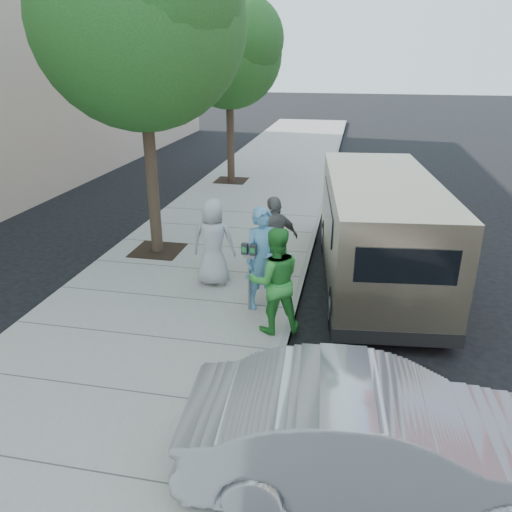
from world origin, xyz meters
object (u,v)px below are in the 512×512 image
at_px(tree_near, 141,12).
at_px(tree_far, 230,49).
at_px(person_officer, 263,259).
at_px(person_gray_shirt, 213,242).
at_px(person_green_shirt, 275,281).
at_px(person_striped_polo, 275,241).
at_px(sedan, 375,438).
at_px(van, 378,229).
at_px(parking_meter, 249,263).

relative_size(tree_near, tree_far, 1.16).
distance_m(tree_near, person_officer, 5.89).
bearing_deg(person_gray_shirt, person_officer, 142.91).
height_order(tree_near, person_green_shirt, tree_near).
relative_size(person_green_shirt, person_striped_polo, 1.00).
bearing_deg(tree_far, person_officer, -72.83).
distance_m(person_gray_shirt, person_striped_polo, 1.28).
distance_m(tree_far, sedan, 15.41).
bearing_deg(person_gray_shirt, person_green_shirt, 130.89).
relative_size(sedan, person_gray_shirt, 2.34).
distance_m(van, sedan, 5.86).
bearing_deg(tree_near, person_green_shirt, -43.18).
height_order(tree_near, van, tree_near).
distance_m(sedan, person_green_shirt, 3.53).
xyz_separation_m(tree_far, van, (5.24, -8.09, -3.64)).
height_order(van, person_gray_shirt, van).
bearing_deg(person_gray_shirt, tree_far, -80.68).
height_order(tree_far, van, tree_far).
relative_size(person_green_shirt, person_gray_shirt, 1.03).
height_order(person_officer, person_striped_polo, person_officer).
bearing_deg(parking_meter, sedan, -53.67).
distance_m(van, person_officer, 2.88).
distance_m(van, person_green_shirt, 3.28).
height_order(person_gray_shirt, person_striped_polo, person_striped_polo).
distance_m(parking_meter, sedan, 4.38).
height_order(tree_far, parking_meter, tree_far).
bearing_deg(tree_near, person_striped_polo, -22.62).
bearing_deg(person_striped_polo, person_officer, 46.03).
distance_m(parking_meter, van, 3.17).
bearing_deg(person_officer, van, 11.69).
distance_m(tree_near, person_gray_shirt, 5.08).
xyz_separation_m(tree_near, person_officer, (3.09, -2.40, -4.40)).
bearing_deg(person_striped_polo, sedan, 69.89).
bearing_deg(parking_meter, person_gray_shirt, 138.79).
height_order(tree_far, sedan, tree_far).
distance_m(tree_far, person_green_shirt, 11.99).
bearing_deg(sedan, tree_near, 34.50).
bearing_deg(person_officer, tree_near, 112.25).
height_order(parking_meter, person_gray_shirt, person_gray_shirt).
bearing_deg(tree_far, tree_near, -90.00).
distance_m(sedan, person_gray_shirt, 5.79).
relative_size(tree_far, sedan, 1.48).
height_order(sedan, person_green_shirt, person_green_shirt).
relative_size(tree_far, van, 0.99).
xyz_separation_m(parking_meter, person_officer, (0.23, 0.19, 0.02)).
bearing_deg(person_officer, sedan, -92.60).
xyz_separation_m(sedan, person_striped_polo, (-1.98, 5.02, 0.39)).
relative_size(person_gray_shirt, person_striped_polo, 0.98).
relative_size(tree_near, person_officer, 3.78).
distance_m(tree_near, tree_far, 7.63).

